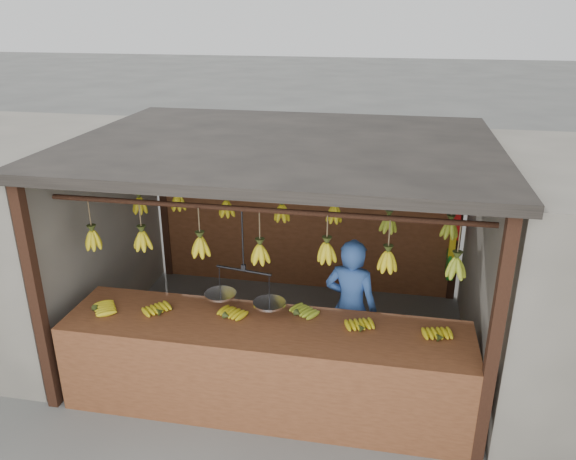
# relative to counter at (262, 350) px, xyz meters

# --- Properties ---
(ground) EXTENTS (80.00, 80.00, 0.00)m
(ground) POSITION_rel_counter_xyz_m (-0.05, 1.24, -0.71)
(ground) COLOR #5B5B57
(stall) EXTENTS (4.30, 3.30, 2.40)m
(stall) POSITION_rel_counter_xyz_m (-0.05, 1.56, 1.26)
(stall) COLOR black
(stall) RESTS_ON ground
(counter) EXTENTS (3.84, 0.87, 0.96)m
(counter) POSITION_rel_counter_xyz_m (0.00, 0.00, 0.00)
(counter) COLOR brown
(counter) RESTS_ON ground
(hanging_bananas) EXTENTS (3.62, 2.23, 0.39)m
(hanging_bananas) POSITION_rel_counter_xyz_m (-0.05, 1.23, 0.90)
(hanging_bananas) COLOR gold
(hanging_bananas) RESTS_ON ground
(balance_scale) EXTENTS (0.80, 0.38, 0.92)m
(balance_scale) POSITION_rel_counter_xyz_m (-0.22, 0.24, 0.43)
(balance_scale) COLOR black
(balance_scale) RESTS_ON ground
(vendor) EXTENTS (0.62, 0.48, 1.53)m
(vendor) POSITION_rel_counter_xyz_m (0.74, 0.84, 0.05)
(vendor) COLOR #3359A5
(vendor) RESTS_ON ground
(bag_bundles) EXTENTS (0.08, 0.26, 1.26)m
(bag_bundles) POSITION_rel_counter_xyz_m (1.89, 2.59, 0.29)
(bag_bundles) COLOR #1426BF
(bag_bundles) RESTS_ON ground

